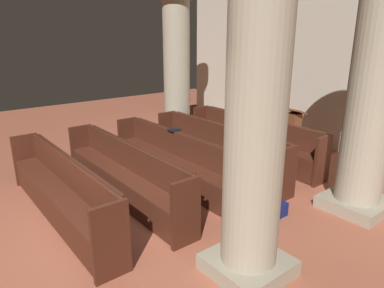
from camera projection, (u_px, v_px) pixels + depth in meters
The scene contains 13 objects.
ground_plane at pixel (84, 241), 4.56m from camera, with size 19.20×19.20×0.00m, color #AD5B42.
back_wall at pixel (347, 51), 7.51m from camera, with size 10.00×0.16×4.50m, color beige.
pew_row_0 at pixel (252, 138), 7.41m from camera, with size 3.39×0.47×0.90m.
pew_row_1 at pixel (217, 147), 6.81m from camera, with size 3.39×0.46×0.90m.
pew_row_2 at pixel (175, 158), 6.20m from camera, with size 3.39×0.46×0.90m.
pew_row_3 at pixel (124, 171), 5.60m from camera, with size 3.39×0.47×0.90m.
pew_row_4 at pixel (60, 188), 5.00m from camera, with size 3.39×0.46×0.90m.
pillar_aisle_side at pixel (374, 84), 4.86m from camera, with size 0.96×0.96×3.69m.
pillar_far_side at pixel (177, 62), 8.73m from camera, with size 0.96×0.96×3.69m.
pillar_aisle_rear at pixel (256, 106), 3.41m from camera, with size 0.90×0.90×3.69m.
lectern at pixel (291, 135), 7.71m from camera, with size 0.48×0.45×1.08m.
hymn_book at pixel (174, 130), 6.38m from camera, with size 0.17×0.20×0.03m, color black.
kneeler_box_navy at pixel (273, 208), 5.22m from camera, with size 0.34×0.30×0.21m, color navy.
Camera 1 is at (3.99, -1.37, 2.58)m, focal length 32.72 mm.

